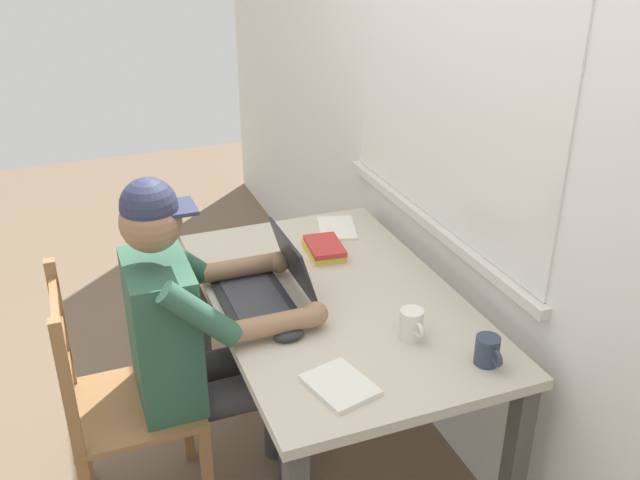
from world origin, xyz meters
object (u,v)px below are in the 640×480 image
(seated_person, at_px, (196,332))
(computer_mouse, at_px, (289,335))
(coffee_mug_white, at_px, (412,324))
(laptop, at_px, (270,284))
(desk, at_px, (334,319))
(coffee_mug_dark, at_px, (488,351))
(wooden_chair, at_px, (118,406))
(book_stack_main, at_px, (324,248))

(seated_person, height_order, computer_mouse, seated_person)
(computer_mouse, xyz_separation_m, coffee_mug_white, (0.12, 0.36, 0.03))
(laptop, relative_size, computer_mouse, 3.30)
(coffee_mug_white, bearing_deg, computer_mouse, -108.88)
(desk, bearing_deg, laptop, -107.32)
(desk, height_order, seated_person, seated_person)
(coffee_mug_white, height_order, coffee_mug_dark, coffee_mug_white)
(computer_mouse, distance_m, coffee_mug_white, 0.39)
(seated_person, height_order, coffee_mug_dark, seated_person)
(wooden_chair, xyz_separation_m, book_stack_main, (-0.29, 0.85, 0.30))
(seated_person, bearing_deg, wooden_chair, -90.00)
(computer_mouse, xyz_separation_m, book_stack_main, (-0.51, 0.32, 0.01))
(laptop, distance_m, book_stack_main, 0.39)
(desk, relative_size, book_stack_main, 6.20)
(desk, xyz_separation_m, seated_person, (-0.02, -0.48, 0.04))
(wooden_chair, bearing_deg, seated_person, 90.00)
(laptop, bearing_deg, wooden_chair, -85.66)
(coffee_mug_white, distance_m, book_stack_main, 0.64)
(coffee_mug_white, xyz_separation_m, coffee_mug_dark, (0.21, 0.14, -0.00))
(computer_mouse, bearing_deg, coffee_mug_white, 71.12)
(desk, distance_m, computer_mouse, 0.33)
(coffee_mug_dark, bearing_deg, book_stack_main, -167.48)
(seated_person, relative_size, wooden_chair, 1.32)
(desk, distance_m, book_stack_main, 0.34)
(desk, xyz_separation_m, coffee_mug_white, (0.33, 0.13, 0.14))
(laptop, distance_m, computer_mouse, 0.27)
(desk, bearing_deg, coffee_mug_dark, 27.05)
(computer_mouse, height_order, coffee_mug_white, coffee_mug_white)
(book_stack_main, bearing_deg, desk, -15.13)
(laptop, relative_size, coffee_mug_white, 2.92)
(desk, distance_m, coffee_mug_dark, 0.61)
(seated_person, height_order, laptop, seated_person)
(desk, height_order, computer_mouse, computer_mouse)
(desk, xyz_separation_m, coffee_mug_dark, (0.53, 0.27, 0.14))
(seated_person, bearing_deg, coffee_mug_white, 60.32)
(seated_person, bearing_deg, computer_mouse, 48.00)
(wooden_chair, relative_size, coffee_mug_white, 8.37)
(coffee_mug_white, relative_size, coffee_mug_dark, 1.02)
(coffee_mug_dark, bearing_deg, coffee_mug_white, -145.31)
(book_stack_main, bearing_deg, computer_mouse, -31.85)
(wooden_chair, xyz_separation_m, coffee_mug_white, (0.35, 0.89, 0.33))
(laptop, distance_m, coffee_mug_white, 0.52)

